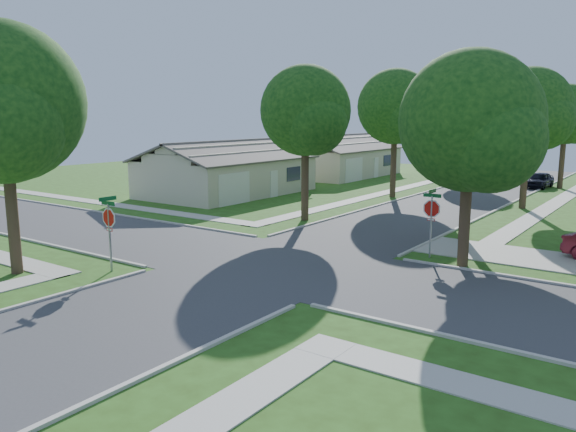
% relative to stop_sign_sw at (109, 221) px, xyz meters
% --- Properties ---
extents(ground, '(100.00, 100.00, 0.00)m').
position_rel_stop_sign_sw_xyz_m(ground, '(4.70, 4.70, -2.03)').
color(ground, '#284813').
rests_on(ground, ground).
extents(road_ns, '(7.00, 100.00, 0.02)m').
position_rel_stop_sign_sw_xyz_m(road_ns, '(4.70, 4.70, -2.03)').
color(road_ns, '#333335').
rests_on(road_ns, ground).
extents(sidewalk_ne, '(1.20, 40.00, 0.04)m').
position_rel_stop_sign_sw_xyz_m(sidewalk_ne, '(10.80, 30.70, -2.01)').
color(sidewalk_ne, '#9E9B91').
rests_on(sidewalk_ne, ground).
extents(sidewalk_nw, '(1.20, 40.00, 0.04)m').
position_rel_stop_sign_sw_xyz_m(sidewalk_nw, '(-1.40, 30.70, -2.01)').
color(sidewalk_nw, '#9E9B91').
rests_on(sidewalk_nw, ground).
extents(driveway, '(8.80, 3.60, 0.05)m').
position_rel_stop_sign_sw_xyz_m(driveway, '(12.60, 11.80, -2.01)').
color(driveway, '#9E9B91').
rests_on(driveway, ground).
extents(stop_sign_sw, '(1.05, 0.80, 2.98)m').
position_rel_stop_sign_sw_xyz_m(stop_sign_sw, '(0.00, 0.00, 0.00)').
color(stop_sign_sw, gray).
rests_on(stop_sign_sw, ground).
extents(stop_sign_ne, '(1.05, 0.80, 2.98)m').
position_rel_stop_sign_sw_xyz_m(stop_sign_ne, '(9.40, 9.40, 0.00)').
color(stop_sign_ne, gray).
rests_on(stop_sign_ne, ground).
extents(tree_e_near, '(4.97, 4.80, 8.28)m').
position_rel_stop_sign_sw_xyz_m(tree_e_near, '(9.45, 13.71, 3.61)').
color(tree_e_near, '#38281C').
rests_on(tree_e_near, ground).
extents(tree_e_mid, '(5.59, 5.40, 9.21)m').
position_rel_stop_sign_sw_xyz_m(tree_e_mid, '(9.46, 25.71, 4.22)').
color(tree_e_mid, '#38281C').
rests_on(tree_e_mid, ground).
extents(tree_e_far, '(5.17, 5.00, 8.72)m').
position_rel_stop_sign_sw_xyz_m(tree_e_far, '(9.45, 38.71, 3.95)').
color(tree_e_far, '#38281C').
rests_on(tree_e_far, ground).
extents(tree_w_near, '(5.38, 5.20, 8.97)m').
position_rel_stop_sign_sw_xyz_m(tree_w_near, '(0.06, 13.71, 4.08)').
color(tree_w_near, '#38281C').
rests_on(tree_w_near, ground).
extents(tree_w_mid, '(5.80, 5.60, 9.56)m').
position_rel_stop_sign_sw_xyz_m(tree_w_mid, '(0.06, 25.71, 4.46)').
color(tree_w_mid, '#38281C').
rests_on(tree_w_mid, ground).
extents(tree_w_far, '(4.76, 4.60, 8.04)m').
position_rel_stop_sign_sw_xyz_m(tree_w_far, '(0.05, 38.71, 3.48)').
color(tree_w_far, '#38281C').
rests_on(tree_w_far, ground).
extents(tree_sw_corner, '(6.21, 6.00, 9.55)m').
position_rel_stop_sign_sw_xyz_m(tree_sw_corner, '(-2.74, -2.29, 4.23)').
color(tree_sw_corner, '#38281C').
rests_on(tree_sw_corner, ground).
extents(tree_ne_corner, '(5.80, 5.60, 8.66)m').
position_rel_stop_sign_sw_xyz_m(tree_ne_corner, '(11.06, 8.91, 3.56)').
color(tree_ne_corner, '#38281C').
rests_on(tree_ne_corner, ground).
extents(house_nw_near, '(8.42, 13.60, 4.23)m').
position_rel_stop_sign_sw_xyz_m(house_nw_near, '(-11.29, 19.70, -0.51)').
color(house_nw_near, '#B7AB90').
rests_on(house_nw_near, ground).
extents(house_nw_far, '(8.42, 13.60, 4.23)m').
position_rel_stop_sign_sw_xyz_m(house_nw_far, '(-11.29, 36.70, -0.51)').
color(house_nw_far, '#B7AB90').
rests_on(house_nw_far, ground).
extents(car_curb_east, '(1.89, 4.08, 1.35)m').
position_rel_stop_sign_sw_xyz_m(car_curb_east, '(7.90, 38.03, -1.35)').
color(car_curb_east, black).
rests_on(car_curb_east, ground).
extents(car_curb_west, '(2.21, 5.05, 1.44)m').
position_rel_stop_sign_sw_xyz_m(car_curb_west, '(3.50, 45.48, -1.31)').
color(car_curb_west, black).
rests_on(car_curb_west, ground).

